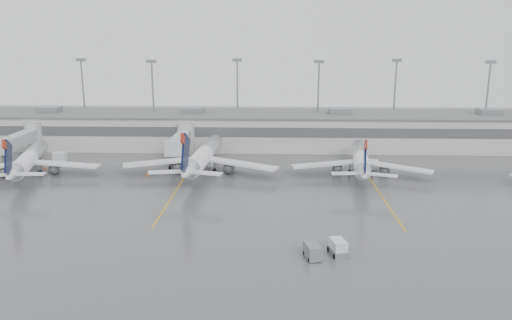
{
  "coord_description": "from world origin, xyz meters",
  "views": [
    {
      "loc": [
        -0.73,
        -60.33,
        25.85
      ],
      "look_at": [
        -3.69,
        24.0,
        5.0
      ],
      "focal_mm": 35.0,
      "sensor_mm": 36.0,
      "label": 1
    }
  ],
  "objects_px": {
    "jet_mid_left": "(203,156)",
    "baggage_tug": "(338,249)",
    "jet_mid_right": "(361,160)",
    "jet_far_left": "(27,160)"
  },
  "relations": [
    {
      "from": "jet_mid_left",
      "to": "baggage_tug",
      "type": "height_order",
      "value": "jet_mid_left"
    },
    {
      "from": "jet_mid_right",
      "to": "jet_far_left",
      "type": "bearing_deg",
      "value": -170.07
    },
    {
      "from": "jet_far_left",
      "to": "jet_mid_left",
      "type": "relative_size",
      "value": 0.89
    },
    {
      "from": "jet_mid_left",
      "to": "jet_mid_right",
      "type": "distance_m",
      "value": 30.55
    },
    {
      "from": "baggage_tug",
      "to": "jet_mid_left",
      "type": "bearing_deg",
      "value": 106.78
    },
    {
      "from": "jet_far_left",
      "to": "jet_mid_right",
      "type": "height_order",
      "value": "jet_far_left"
    },
    {
      "from": "jet_mid_right",
      "to": "baggage_tug",
      "type": "xyz_separation_m",
      "value": [
        -8.85,
        -36.7,
        -2.25
      ]
    },
    {
      "from": "jet_far_left",
      "to": "jet_mid_left",
      "type": "height_order",
      "value": "jet_mid_left"
    },
    {
      "from": "baggage_tug",
      "to": "jet_mid_right",
      "type": "bearing_deg",
      "value": 62.64
    },
    {
      "from": "jet_mid_right",
      "to": "baggage_tug",
      "type": "distance_m",
      "value": 37.82
    }
  ]
}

